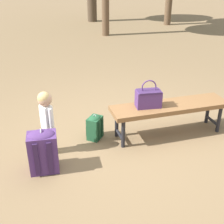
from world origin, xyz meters
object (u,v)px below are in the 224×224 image
at_px(park_bench, 170,108).
at_px(handbag, 148,98).
at_px(backpack_large, 43,150).
at_px(backpack_small, 95,127).
at_px(child_standing, 46,114).

xyz_separation_m(park_bench, handbag, (0.31, 0.02, 0.18)).
xyz_separation_m(backpack_large, backpack_small, (-0.63, -0.61, -0.09)).
bearing_deg(park_bench, backpack_large, 19.58).
bearing_deg(backpack_small, child_standing, 23.96).
height_order(backpack_large, backpack_small, backpack_large).
height_order(park_bench, backpack_large, backpack_large).
bearing_deg(park_bench, handbag, 3.96).
distance_m(park_bench, handbag, 0.36).
height_order(park_bench, child_standing, child_standing).
height_order(park_bench, handbag, handbag).
xyz_separation_m(park_bench, child_standing, (1.60, 0.23, 0.15)).
distance_m(park_bench, child_standing, 1.62).
bearing_deg(backpack_large, backpack_small, -135.82).
bearing_deg(park_bench, backpack_small, -1.54).
xyz_separation_m(handbag, backpack_large, (1.33, 0.56, -0.31)).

